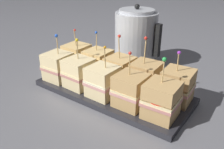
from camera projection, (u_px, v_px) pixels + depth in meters
The scene contains 13 objects.
ground_plane at pixel (112, 94), 0.78m from camera, with size 6.00×6.00×0.00m, color slate.
serving_platter at pixel (112, 91), 0.78m from camera, with size 0.50×0.22×0.02m.
sandwich_front_far_left at pixel (58, 66), 0.82m from camera, with size 0.09×0.09×0.16m.
sandwich_front_left at pixel (79, 73), 0.77m from camera, with size 0.09×0.09×0.16m.
sandwich_front_center at pixel (103, 82), 0.72m from camera, with size 0.09×0.09×0.16m.
sandwich_front_right at pixel (131, 90), 0.67m from camera, with size 0.09×0.09×0.16m.
sandwich_front_far_right at pixel (161, 100), 0.62m from camera, with size 0.09×0.09×0.17m.
sandwich_back_far_left at pixel (77, 58), 0.89m from camera, with size 0.09×0.09×0.16m.
sandwich_back_left at pixel (98, 64), 0.84m from camera, with size 0.09×0.09×0.17m.
sandwich_back_center at pixel (121, 71), 0.78m from camera, with size 0.09×0.09×0.17m.
sandwich_back_right at pixel (146, 78), 0.73m from camera, with size 0.09×0.09×0.18m.
sandwich_back_far_right at pixel (177, 86), 0.69m from camera, with size 0.09×0.09×0.16m.
kettle_steel at pixel (136, 38), 0.96m from camera, with size 0.19×0.17×0.25m.
Camera 1 is at (0.40, -0.55, 0.39)m, focal length 38.00 mm.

